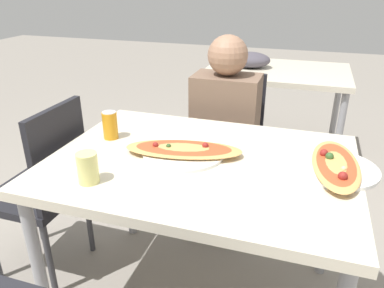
{
  "coord_description": "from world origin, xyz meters",
  "views": [
    {
      "loc": [
        0.38,
        -1.29,
        1.44
      ],
      "look_at": [
        -0.04,
        0.01,
        0.83
      ],
      "focal_mm": 35.0,
      "sensor_mm": 36.0,
      "label": 1
    }
  ],
  "objects": [
    {
      "name": "pizza_main",
      "position": [
        -0.08,
        0.02,
        0.79
      ],
      "size": [
        0.51,
        0.34,
        0.05
      ],
      "color": "white",
      "rests_on": "dining_table"
    },
    {
      "name": "drink_glass",
      "position": [
        -0.33,
        -0.29,
        0.82
      ],
      "size": [
        0.07,
        0.07,
        0.11
      ],
      "color": "#E0DB7F",
      "rests_on": "dining_table"
    },
    {
      "name": "chair_far_seated",
      "position": [
        -0.06,
        0.78,
        0.51
      ],
      "size": [
        0.4,
        0.4,
        0.92
      ],
      "rotation": [
        0.0,
        0.0,
        3.14
      ],
      "color": "black",
      "rests_on": "ground_plane"
    },
    {
      "name": "background_table",
      "position": [
        0.08,
        1.7,
        0.71
      ],
      "size": [
        1.1,
        0.8,
        0.89
      ],
      "color": "beige",
      "rests_on": "ground_plane"
    },
    {
      "name": "pizza_second",
      "position": [
        0.51,
        0.07,
        0.79
      ],
      "size": [
        0.32,
        0.45,
        0.06
      ],
      "color": "white",
      "rests_on": "dining_table"
    },
    {
      "name": "soda_can",
      "position": [
        -0.45,
        0.08,
        0.83
      ],
      "size": [
        0.07,
        0.07,
        0.12
      ],
      "color": "orange",
      "rests_on": "dining_table"
    },
    {
      "name": "person_seated",
      "position": [
        -0.06,
        0.66,
        0.69
      ],
      "size": [
        0.37,
        0.26,
        1.16
      ],
      "rotation": [
        0.0,
        0.0,
        3.14
      ],
      "color": "#2D2D38",
      "rests_on": "ground_plane"
    },
    {
      "name": "chair_side_left",
      "position": [
        -0.79,
        -0.01,
        0.51
      ],
      "size": [
        0.4,
        0.4,
        0.92
      ],
      "rotation": [
        0.0,
        0.0,
        1.57
      ],
      "color": "black",
      "rests_on": "ground_plane"
    },
    {
      "name": "dining_table",
      "position": [
        0.0,
        0.0,
        0.69
      ],
      "size": [
        1.21,
        0.89,
        0.77
      ],
      "color": "beige",
      "rests_on": "ground_plane"
    }
  ]
}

